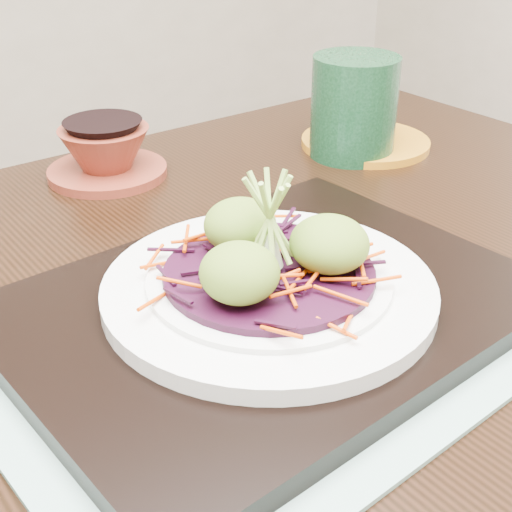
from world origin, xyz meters
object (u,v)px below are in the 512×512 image
serving_tray (269,306)px  green_jar (354,107)px  yellow_plate (365,142)px  white_plate (269,287)px  terracotta_bowl_set (106,155)px  dining_table (218,385)px

serving_tray → green_jar: green_jar is taller
green_jar → yellow_plate: bearing=20.7°
yellow_plate → green_jar: 0.07m
serving_tray → white_plate: white_plate is taller
serving_tray → terracotta_bowl_set: (0.01, 0.38, 0.01)m
dining_table → white_plate: size_ratio=4.71×
white_plate → terracotta_bowl_set: 0.38m
serving_tray → white_plate: bearing=-173.2°
yellow_plate → serving_tray: bearing=-141.0°
white_plate → green_jar: bearing=40.7°
terracotta_bowl_set → green_jar: size_ratio=1.50×
terracotta_bowl_set → yellow_plate: bearing=-15.3°
yellow_plate → white_plate: bearing=-141.0°
dining_table → green_jar: bearing=28.1°
dining_table → terracotta_bowl_set: size_ratio=6.70×
white_plate → terracotta_bowl_set: (0.01, 0.38, -0.01)m
dining_table → green_jar: green_jar is taller
serving_tray → green_jar: 0.42m
dining_table → yellow_plate: yellow_plate is taller
serving_tray → white_plate: 0.02m
terracotta_bowl_set → serving_tray: bearing=-91.5°
green_jar → terracotta_bowl_set: bearing=160.5°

